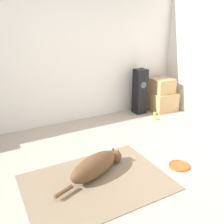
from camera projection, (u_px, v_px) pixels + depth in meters
ground_plane at (105, 190)px, 2.71m from camera, size 12.00×12.00×0.00m
wall_back at (44, 51)px, 3.99m from camera, size 8.00×0.06×2.55m
area_rug at (97, 182)px, 2.84m from camera, size 1.59×1.16×0.01m
dog at (96, 165)px, 2.92m from camera, size 0.99×0.47×0.27m
frisbee at (179, 166)px, 3.15m from camera, size 0.26×0.26×0.03m
cardboard_box_lower at (162, 101)px, 5.09m from camera, size 0.50×0.49×0.36m
cardboard_box_upper at (162, 86)px, 4.98m from camera, size 0.40×0.39×0.29m
floor_speaker at (140, 91)px, 4.84m from camera, size 0.22×0.23×0.87m
tennis_ball_by_boxes at (156, 118)px, 4.61m from camera, size 0.07×0.07×0.07m
tennis_ball_near_speaker at (155, 113)px, 4.85m from camera, size 0.07×0.07×0.07m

